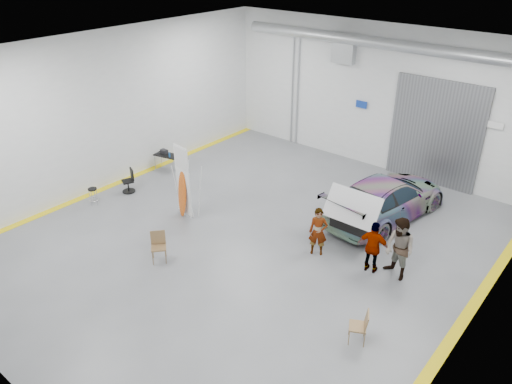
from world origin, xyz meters
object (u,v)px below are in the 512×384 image
Objects in this scene: person_b at (399,249)px; office_chair at (129,182)px; surfboard_display at (183,187)px; work_table at (166,154)px; folding_chair_near at (160,252)px; folding_chair_far at (357,332)px; person_a at (318,232)px; shop_stool at (94,197)px; person_c at (373,247)px; sedan_car at (386,198)px.

person_b is 10.61m from office_chair.
surfboard_display reaches higher than work_table.
folding_chair_far is at bearing -41.74° from folding_chair_near.
surfboard_display reaches higher than person_a.
surfboard_display reaches higher than person_b.
office_chair is at bearing -78.93° from work_table.
surfboard_display reaches higher than shop_stool.
person_b is at bearing -171.21° from person_c.
person_b reaches higher than person_a.
work_table is (-9.06, -2.16, -0.09)m from sedan_car.
sedan_car reaches higher than office_chair.
shop_stool is at bearing -85.52° from work_table.
surfboard_display is at bearing 25.34° from office_chair.
folding_chair_near is (1.44, -2.40, -0.85)m from surfboard_display.
person_a is at bearing 17.68° from shop_stool.
person_c is 6.84m from surfboard_display.
sedan_car is 4.52× the size of work_table.
shop_stool is 3.89m from work_table.
person_c is 10.29m from work_table.
person_b is (2.46, 0.46, 0.17)m from person_a.
shop_stool is at bearing 168.61° from person_a.
office_chair is at bearing 158.63° from person_a.
folding_chair_near is (-5.28, -3.68, -0.54)m from person_c.
folding_chair_far is (2.88, -2.59, -0.51)m from person_a.
person_a is at bearing 88.66° from sedan_car.
folding_chair_far is 0.77× the size of work_table.
folding_chair_near is at bearing -51.59° from surfboard_display.
person_c is at bearing 173.08° from folding_chair_far.
folding_chair_far is (2.29, -6.01, -0.49)m from sedan_car.
person_a is at bearing -160.37° from folding_chair_far.
sedan_car is 5.86× the size of folding_chair_far.
surfboard_display reaches higher than folding_chair_near.
sedan_car is at bearing 143.63° from person_b.
office_chair is at bearing -126.21° from folding_chair_far.
person_b is 0.68× the size of surfboard_display.
surfboard_display is 4.22× the size of shop_stool.
sedan_car is 3.18× the size of person_c.
folding_chair_far is (7.83, -1.57, -0.86)m from surfboard_display.
person_c is 1.84× the size of folding_chair_far.
sedan_car is 7.11m from surfboard_display.
sedan_car is at bearing 34.50° from shop_stool.
folding_chair_far is at bearing 102.66° from person_c.
surfboard_display reaches higher than sedan_car.
office_chair reaches higher than folding_chair_near.
work_table is (-0.30, 3.86, 0.35)m from shop_stool.
work_table is (-4.96, 4.68, 0.39)m from folding_chair_near.
folding_chair_far is at bearing -3.77° from surfboard_display.
person_c is 1.42× the size of work_table.
sedan_car is 2.74× the size of person_b.
folding_chair_far is at bearing 16.38° from office_chair.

